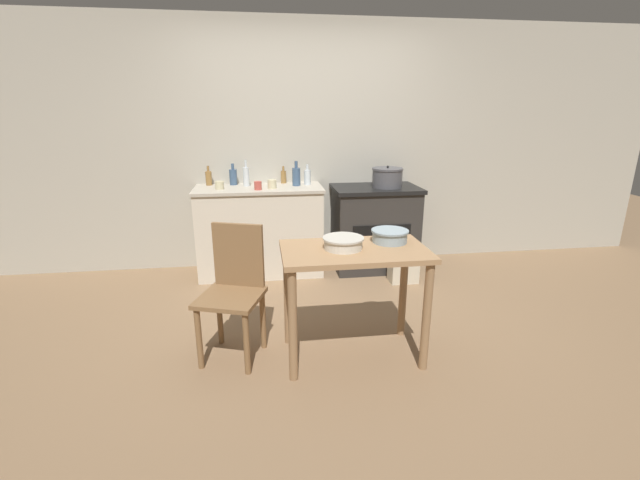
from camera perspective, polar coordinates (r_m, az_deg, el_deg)
The scene contains 19 objects.
ground_plane at distance 3.50m, azimuth 0.99°, elevation -11.37°, with size 14.00×14.00×0.00m, color #896B4C.
wall_back at distance 4.66m, azimuth -2.04°, elevation 12.26°, with size 8.00×0.07×2.55m.
counter_cabinet at distance 4.48m, azimuth -7.96°, elevation 1.25°, with size 1.28×0.57×0.91m.
stove at distance 4.62m, azimuth 7.24°, elevation 1.65°, with size 0.89×0.62×0.89m.
work_table at distance 2.86m, azimuth 4.57°, elevation -4.01°, with size 0.96×0.56×0.79m.
chair at distance 3.00m, azimuth -11.40°, elevation -6.27°, with size 0.51×0.51×0.92m.
flour_sack at distance 4.35m, azimuth 11.08°, elevation -3.16°, with size 0.27×0.19×0.37m, color beige.
stock_pot at distance 4.50m, azimuth 8.96°, elevation 8.23°, with size 0.32×0.32×0.22m.
mixing_bowl_large at distance 2.80m, azimuth 3.12°, elevation -0.30°, with size 0.27×0.27×0.08m.
mixing_bowl_small at distance 2.97m, azimuth 9.29°, elevation 0.62°, with size 0.26×0.26×0.09m.
bottle_far_left at distance 4.55m, azimuth -11.50°, elevation 8.28°, with size 0.08×0.08×0.22m.
bottle_left at distance 4.42m, azimuth -3.18°, elevation 8.49°, with size 0.08×0.08×0.25m.
bottle_mid_left at distance 4.58m, azimuth -14.62°, elevation 8.03°, with size 0.06×0.06×0.20m.
bottle_center_left at distance 4.47m, azimuth -1.64°, elevation 8.41°, with size 0.07×0.07×0.21m.
bottle_center at distance 4.45m, azimuth -9.81°, elevation 8.40°, with size 0.06×0.06×0.26m.
bottle_center_right at distance 4.59m, azimuth -4.89°, elevation 8.42°, with size 0.06×0.06×0.18m.
cup_mid_right at distance 4.33m, azimuth -13.26°, elevation 7.12°, with size 0.09×0.09×0.08m, color beige.
cup_right at distance 4.23m, azimuth -8.28°, elevation 7.19°, with size 0.07×0.07×0.08m, color #B74C42.
cup_far_right at distance 4.29m, azimuth -6.41°, elevation 7.43°, with size 0.09×0.09×0.09m, color beige.
Camera 1 is at (-0.49, -3.04, 1.66)m, focal length 24.00 mm.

